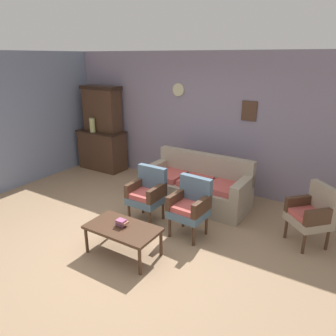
{
  "coord_description": "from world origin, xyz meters",
  "views": [
    {
      "loc": [
        2.72,
        -3.13,
        2.6
      ],
      "look_at": [
        0.1,
        1.06,
        0.85
      ],
      "focal_mm": 33.92,
      "sensor_mm": 36.0,
      "label": 1
    }
  ],
  "objects_px": {
    "armchair_near_couch_end": "(190,205)",
    "wingback_chair_by_fireplace": "(312,213)",
    "side_cabinet": "(102,150)",
    "vase_on_cabinet": "(92,125)",
    "floral_couch": "(197,187)",
    "book_stack_on_table": "(121,222)",
    "armchair_by_doorway": "(147,192)",
    "coffee_table": "(123,230)"
  },
  "relations": [
    {
      "from": "vase_on_cabinet",
      "to": "wingback_chair_by_fireplace",
      "type": "relative_size",
      "value": 0.36
    },
    {
      "from": "coffee_table",
      "to": "book_stack_on_table",
      "type": "distance_m",
      "value": 0.1
    },
    {
      "from": "armchair_by_doorway",
      "to": "armchair_near_couch_end",
      "type": "relative_size",
      "value": 1.0
    },
    {
      "from": "armchair_by_doorway",
      "to": "wingback_chair_by_fireplace",
      "type": "distance_m",
      "value": 2.5
    },
    {
      "from": "side_cabinet",
      "to": "armchair_near_couch_end",
      "type": "distance_m",
      "value": 3.59
    },
    {
      "from": "vase_on_cabinet",
      "to": "armchair_near_couch_end",
      "type": "relative_size",
      "value": 0.36
    },
    {
      "from": "book_stack_on_table",
      "to": "side_cabinet",
      "type": "bearing_deg",
      "value": 136.99
    },
    {
      "from": "armchair_near_couch_end",
      "to": "floral_couch",
      "type": "bearing_deg",
      "value": 111.07
    },
    {
      "from": "vase_on_cabinet",
      "to": "book_stack_on_table",
      "type": "distance_m",
      "value": 3.66
    },
    {
      "from": "floral_couch",
      "to": "coffee_table",
      "type": "height_order",
      "value": "floral_couch"
    },
    {
      "from": "armchair_near_couch_end",
      "to": "coffee_table",
      "type": "distance_m",
      "value": 1.09
    },
    {
      "from": "armchair_near_couch_end",
      "to": "coffee_table",
      "type": "xyz_separation_m",
      "value": [
        -0.53,
        -0.94,
        -0.12
      ]
    },
    {
      "from": "armchair_near_couch_end",
      "to": "coffee_table",
      "type": "height_order",
      "value": "armchair_near_couch_end"
    },
    {
      "from": "side_cabinet",
      "to": "floral_couch",
      "type": "height_order",
      "value": "side_cabinet"
    },
    {
      "from": "side_cabinet",
      "to": "vase_on_cabinet",
      "type": "xyz_separation_m",
      "value": [
        -0.09,
        -0.18,
        0.63
      ]
    },
    {
      "from": "vase_on_cabinet",
      "to": "armchair_by_doorway",
      "type": "bearing_deg",
      "value": -28.3
    },
    {
      "from": "armchair_near_couch_end",
      "to": "book_stack_on_table",
      "type": "height_order",
      "value": "armchair_near_couch_end"
    },
    {
      "from": "vase_on_cabinet",
      "to": "wingback_chair_by_fireplace",
      "type": "xyz_separation_m",
      "value": [
        4.92,
        -0.7,
        -0.59
      ]
    },
    {
      "from": "vase_on_cabinet",
      "to": "book_stack_on_table",
      "type": "height_order",
      "value": "vase_on_cabinet"
    },
    {
      "from": "wingback_chair_by_fireplace",
      "to": "book_stack_on_table",
      "type": "relative_size",
      "value": 5.59
    },
    {
      "from": "vase_on_cabinet",
      "to": "coffee_table",
      "type": "height_order",
      "value": "vase_on_cabinet"
    },
    {
      "from": "wingback_chair_by_fireplace",
      "to": "floral_couch",
      "type": "bearing_deg",
      "value": 170.65
    },
    {
      "from": "floral_couch",
      "to": "armchair_near_couch_end",
      "type": "relative_size",
      "value": 2.11
    },
    {
      "from": "side_cabinet",
      "to": "floral_couch",
      "type": "relative_size",
      "value": 0.61
    },
    {
      "from": "floral_couch",
      "to": "wingback_chair_by_fireplace",
      "type": "height_order",
      "value": "same"
    },
    {
      "from": "floral_couch",
      "to": "coffee_table",
      "type": "relative_size",
      "value": 1.9
    },
    {
      "from": "armchair_near_couch_end",
      "to": "wingback_chair_by_fireplace",
      "type": "xyz_separation_m",
      "value": [
        1.59,
        0.7,
        0.0
      ]
    },
    {
      "from": "side_cabinet",
      "to": "armchair_by_doorway",
      "type": "distance_m",
      "value": 2.86
    },
    {
      "from": "vase_on_cabinet",
      "to": "book_stack_on_table",
      "type": "bearing_deg",
      "value": -39.98
    },
    {
      "from": "wingback_chair_by_fireplace",
      "to": "coffee_table",
      "type": "distance_m",
      "value": 2.68
    },
    {
      "from": "vase_on_cabinet",
      "to": "floral_couch",
      "type": "xyz_separation_m",
      "value": [
        2.93,
        -0.37,
        -0.77
      ]
    },
    {
      "from": "armchair_near_couch_end",
      "to": "wingback_chair_by_fireplace",
      "type": "distance_m",
      "value": 1.74
    },
    {
      "from": "floral_couch",
      "to": "armchair_near_couch_end",
      "type": "bearing_deg",
      "value": -68.93
    },
    {
      "from": "floral_couch",
      "to": "wingback_chair_by_fireplace",
      "type": "xyz_separation_m",
      "value": [
        1.99,
        -0.33,
        0.17
      ]
    },
    {
      "from": "armchair_near_couch_end",
      "to": "book_stack_on_table",
      "type": "bearing_deg",
      "value": -121.06
    },
    {
      "from": "vase_on_cabinet",
      "to": "floral_couch",
      "type": "height_order",
      "value": "vase_on_cabinet"
    },
    {
      "from": "floral_couch",
      "to": "book_stack_on_table",
      "type": "relative_size",
      "value": 11.8
    },
    {
      "from": "vase_on_cabinet",
      "to": "coffee_table",
      "type": "relative_size",
      "value": 0.32
    },
    {
      "from": "armchair_near_couch_end",
      "to": "armchair_by_doorway",
      "type": "bearing_deg",
      "value": 177.15
    },
    {
      "from": "wingback_chair_by_fireplace",
      "to": "coffee_table",
      "type": "relative_size",
      "value": 0.9
    },
    {
      "from": "floral_couch",
      "to": "armchair_by_doorway",
      "type": "xyz_separation_m",
      "value": [
        -0.42,
        -0.98,
        0.17
      ]
    },
    {
      "from": "floral_couch",
      "to": "coffee_table",
      "type": "bearing_deg",
      "value": -93.91
    }
  ]
}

